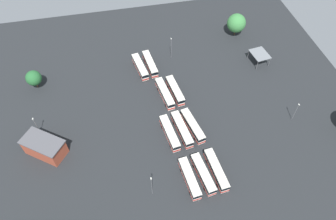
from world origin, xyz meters
The scene contains 19 objects.
ground_plane centered at (0.00, 0.00, 0.00)m, with size 128.90×128.90×0.00m, color black.
bus_row0_slot0 centered at (-22.92, -7.14, 1.83)m, with size 12.49×4.57×3.45m.
bus_row0_slot1 centered at (-23.72, -3.27, 1.83)m, with size 12.62×3.94×3.45m.
bus_row1_slot1 centered at (-8.11, -0.96, 1.83)m, with size 13.25×4.38×3.45m.
bus_row1_slot2 centered at (-8.70, 2.80, 1.83)m, with size 12.47×4.18×3.45m.
bus_row2_slot0 centered at (8.25, -2.83, 1.83)m, with size 12.73×4.21×3.45m.
bus_row2_slot1 centered at (7.73, 1.18, 1.83)m, with size 13.19×4.32×3.45m.
bus_row2_slot2 centered at (7.14, 4.78, 1.83)m, with size 12.87×5.07×3.45m.
bus_row3_slot0 centered at (24.35, -0.72, 1.83)m, with size 12.34×3.75×3.45m.
bus_row3_slot1 centered at (23.86, 3.33, 1.83)m, with size 12.55×4.27×3.45m.
bus_row3_slot2 centered at (23.44, 7.30, 1.83)m, with size 13.01×3.69×3.45m.
depot_building centered at (6.07, -40.01, 2.92)m, with size 12.51×13.75×5.80m.
maintenance_shelter centered at (-18.00, 37.28, 3.91)m, with size 7.93×6.74×4.15m.
lamp_post_by_building centered at (10.12, 37.47, 4.19)m, with size 0.56×0.28×7.56m.
lamp_post_mid_lot centered at (25.73, -11.50, 4.94)m, with size 0.56×0.28×9.05m.
lamp_post_far_corner centered at (-27.55, 5.58, 4.99)m, with size 0.56×0.28×9.13m.
lamp_post_near_entrance centered at (-1.72, -42.39, 4.05)m, with size 0.56×0.28×7.28m.
tree_south_edge centered at (-22.24, -44.08, 4.50)m, with size 5.34×5.34×7.18m.
tree_northeast centered at (-35.90, 34.30, 5.62)m, with size 7.51×7.51×9.37m.
Camera 1 is at (61.89, -14.95, 80.83)m, focal length 33.37 mm.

